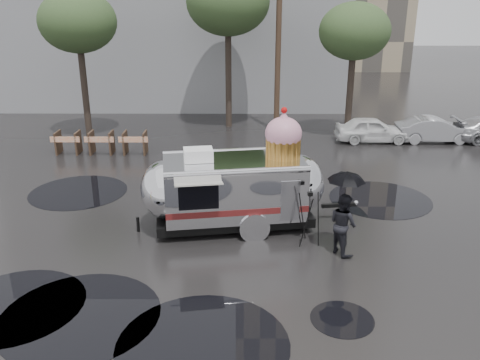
{
  "coord_description": "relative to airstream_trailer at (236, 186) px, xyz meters",
  "views": [
    {
      "loc": [
        0.78,
        -11.81,
        6.78
      ],
      "look_at": [
        0.69,
        2.5,
        1.5
      ],
      "focal_mm": 38.0,
      "sensor_mm": 36.0,
      "label": 1
    }
  ],
  "objects": [
    {
      "name": "person_right",
      "position": [
        2.93,
        -1.75,
        -0.44
      ],
      "size": [
        0.81,
        0.96,
        1.74
      ],
      "primitive_type": "imported",
      "rotation": [
        0.0,
        0.0,
        2.07
      ],
      "color": "black",
      "rests_on": "ground"
    },
    {
      "name": "utility_pole",
      "position": [
        1.93,
        11.5,
        3.3
      ],
      "size": [
        1.6,
        0.28,
        9.0
      ],
      "color": "#473323",
      "rests_on": "ground"
    },
    {
      "name": "parked_cars",
      "position": [
        11.21,
        9.5,
        -0.6
      ],
      "size": [
        13.2,
        1.9,
        1.5
      ],
      "color": "silver",
      "rests_on": "ground"
    },
    {
      "name": "airstream_trailer",
      "position": [
        0.0,
        0.0,
        0.0
      ],
      "size": [
        6.9,
        3.29,
        3.75
      ],
      "rotation": [
        0.0,
        0.0,
        0.15
      ],
      "color": "silver",
      "rests_on": "ground"
    },
    {
      "name": "puddles",
      "position": [
        -1.71,
        -2.07,
        -1.31
      ],
      "size": [
        14.28,
        12.01,
        0.01
      ],
      "color": "black",
      "rests_on": "ground"
    },
    {
      "name": "tripod",
      "position": [
        2.07,
        -1.22,
        -0.35
      ],
      "size": [
        0.61,
        0.66,
        1.6
      ],
      "rotation": [
        0.0,
        0.0,
        0.13
      ],
      "color": "black",
      "rests_on": "ground"
    },
    {
      "name": "tree_right",
      "position": [
        5.43,
        10.5,
        3.74
      ],
      "size": [
        3.36,
        3.36,
        6.42
      ],
      "color": "#382D26",
      "rests_on": "ground"
    },
    {
      "name": "ground",
      "position": [
        -0.57,
        -2.5,
        -1.32
      ],
      "size": [
        120.0,
        120.0,
        0.0
      ],
      "primitive_type": "plane",
      "color": "black",
      "rests_on": "ground"
    },
    {
      "name": "tree_mid",
      "position": [
        -0.57,
        12.5,
        5.02
      ],
      "size": [
        4.2,
        4.2,
        8.03
      ],
      "color": "#382D26",
      "rests_on": "ground"
    },
    {
      "name": "tree_left",
      "position": [
        -7.57,
        10.5,
        4.17
      ],
      "size": [
        3.64,
        3.64,
        6.95
      ],
      "color": "#382D26",
      "rests_on": "ground"
    },
    {
      "name": "umbrella_black",
      "position": [
        2.93,
        -1.75,
        0.65
      ],
      "size": [
        1.24,
        1.24,
        2.39
      ],
      "color": "black",
      "rests_on": "ground"
    },
    {
      "name": "barricade_row",
      "position": [
        -6.12,
        7.46,
        -0.79
      ],
      "size": [
        4.3,
        0.8,
        1.0
      ],
      "color": "#473323",
      "rests_on": "ground"
    }
  ]
}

